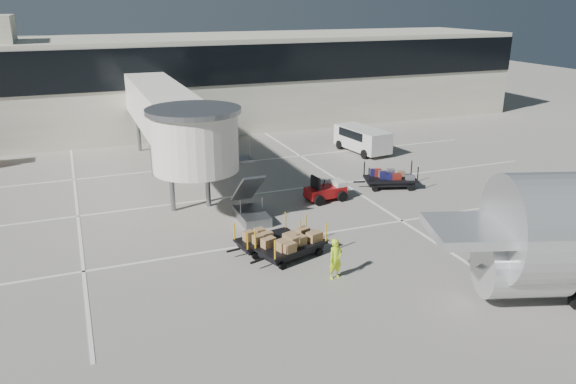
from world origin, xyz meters
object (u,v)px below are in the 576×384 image
Objects in this scene: minivan at (361,138)px; suitcase_cart at (389,179)px; ground_worker at (336,259)px; baggage_tug at (326,191)px; box_cart_near at (291,245)px; box_cart_far at (268,239)px.

suitcase_cart is at bearing -115.20° from minivan.
suitcase_cart is 12.75m from ground_worker.
ground_worker is at bearing -113.36° from suitcase_cart.
suitcase_cart is at bearing 2.48° from baggage_tug.
suitcase_cart reaches higher than box_cart_near.
box_cart_near is at bearing -68.80° from box_cart_far.
box_cart_far is 4.12m from ground_worker.
box_cart_near is at bearing 99.84° from ground_worker.
box_cart_near is 0.76× the size of minivan.
baggage_tug reaches higher than box_cart_far.
minivan is at bearing 33.88° from box_cart_near.
baggage_tug is 9.72m from ground_worker.
box_cart_far is 19.03m from minivan.
baggage_tug is at bearing -154.13° from suitcase_cart.
baggage_tug is 0.68× the size of box_cart_far.
baggage_tug is at bearing 33.63° from box_cart_far.
minivan is (11.93, 15.38, 0.50)m from box_cart_near.
ground_worker is at bearing -87.04° from box_cart_near.
ground_worker is 0.35× the size of minivan.
box_cart_near is 1.08× the size of box_cart_far.
suitcase_cart is 1.09× the size of box_cart_far.
baggage_tug is 0.63× the size of box_cart_near.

